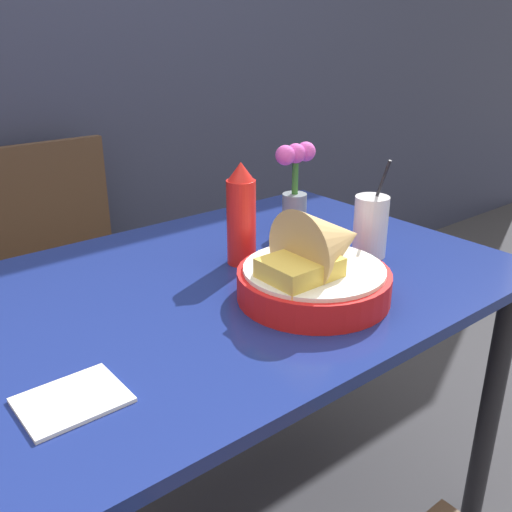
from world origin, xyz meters
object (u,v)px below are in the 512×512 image
at_px(ketchup_bottle, 241,215).
at_px(drink_cup, 370,228).
at_px(chair_far_window, 65,257).
at_px(food_basket, 319,266).
at_px(flower_vase, 295,186).

bearing_deg(ketchup_bottle, drink_cup, -30.60).
bearing_deg(drink_cup, ketchup_bottle, 149.40).
bearing_deg(drink_cup, chair_far_window, 111.57).
bearing_deg(ketchup_bottle, food_basket, -86.96).
height_order(food_basket, drink_cup, drink_cup).
bearing_deg(food_basket, ketchup_bottle, 93.04).
height_order(chair_far_window, flower_vase, flower_vase).
relative_size(food_basket, ketchup_bottle, 1.30).
bearing_deg(food_basket, chair_far_window, 97.34).
height_order(drink_cup, flower_vase, flower_vase).
height_order(food_basket, flower_vase, flower_vase).
bearing_deg(flower_vase, drink_cup, -82.65).
distance_m(food_basket, flower_vase, 0.37).
relative_size(chair_far_window, food_basket, 2.99).
xyz_separation_m(food_basket, flower_vase, (0.21, 0.30, 0.06)).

